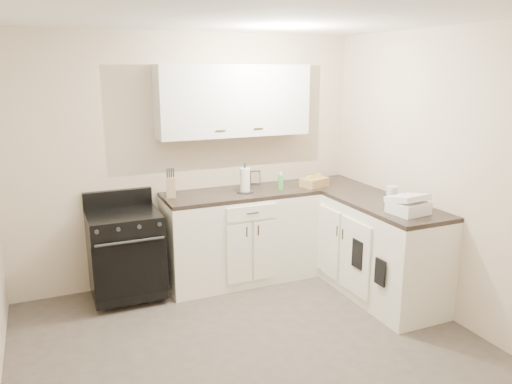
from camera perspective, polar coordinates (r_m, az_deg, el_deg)
name	(u,v)px	position (r m, az deg, el deg)	size (l,w,h in m)	color
floor	(262,361)	(3.98, 0.72, -18.77)	(3.60, 3.60, 0.00)	#473F38
ceiling	(263,12)	(3.37, 0.86, 19.85)	(3.60, 3.60, 0.00)	white
wall_back	(190,160)	(5.13, -7.54, 3.69)	(3.60, 3.60, 0.00)	beige
wall_right	(459,179)	(4.50, 22.17, 1.33)	(3.60, 3.60, 0.00)	beige
wall_front	(460,317)	(2.07, 22.28, -13.05)	(3.60, 3.60, 0.00)	beige
base_cabinets_back	(240,237)	(5.19, -1.80, -5.22)	(1.55, 0.60, 0.90)	white
base_cabinets_right	(364,243)	(5.14, 12.22, -5.71)	(0.60, 1.90, 0.90)	white
countertop_back	(240,194)	(5.05, -1.84, -0.18)	(1.55, 0.60, 0.04)	black
countertop_right	(366,198)	(5.01, 12.50, -0.64)	(0.60, 1.90, 0.04)	black
upper_cabinets	(234,101)	(5.05, -2.56, 10.39)	(1.55, 0.30, 0.70)	silver
stove	(126,254)	(4.88, -14.65, -6.84)	(0.65, 0.56, 0.79)	black
knife_block	(171,187)	(4.87, -9.70, 0.52)	(0.09, 0.08, 0.20)	tan
paper_towel	(245,180)	(5.01, -1.27, 1.36)	(0.10, 0.10, 0.24)	white
soap_bottle	(281,182)	(5.11, 2.85, 1.10)	(0.05, 0.05, 0.15)	green
picture_frame	(255,177)	(5.37, -0.12, 1.69)	(0.12, 0.02, 0.14)	black
wicker_basket	(314,182)	(5.29, 6.69, 1.13)	(0.28, 0.18, 0.09)	tan
countertop_grill	(408,207)	(4.48, 17.01, -1.69)	(0.29, 0.27, 0.11)	white
glass_jar	(392,195)	(4.74, 15.26, -0.35)	(0.10, 0.10, 0.17)	silver
oven_mitt_near	(380,272)	(4.45, 14.00, -8.89)	(0.02, 0.13, 0.23)	black
oven_mitt_far	(358,254)	(4.68, 11.54, -6.98)	(0.02, 0.15, 0.27)	black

